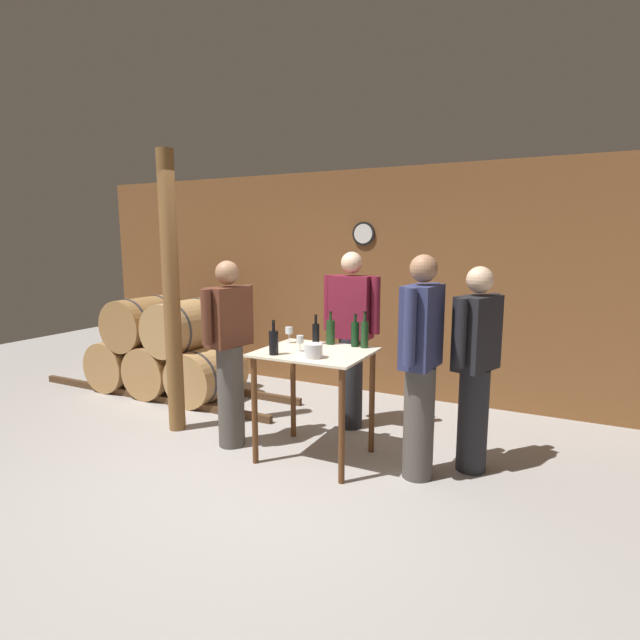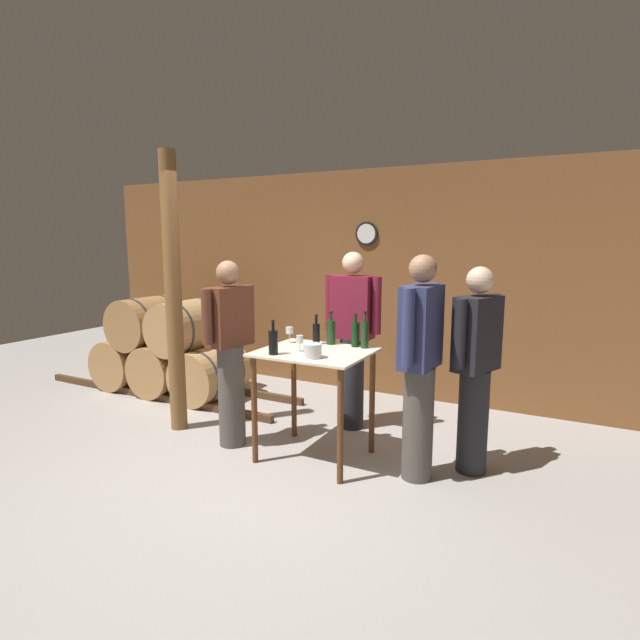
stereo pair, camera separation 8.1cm
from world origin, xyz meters
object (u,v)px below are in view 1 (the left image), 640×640
wine_bottle_right (355,333)px  person_visitor_bearded (351,336)px  wine_bottle_center (331,331)px  person_visitor_near_door (421,363)px  wine_bottle_far_right (365,334)px  wine_glass_near_left (289,331)px  person_host (476,365)px  wine_glass_near_center (300,340)px  person_visitor_with_scarf (229,350)px  wine_bottle_left (316,333)px  wine_bottle_far_left (274,342)px  wooden_post (171,295)px  ice_bucket (313,351)px

wine_bottle_right → person_visitor_bearded: bearing=116.8°
wine_bottle_center → person_visitor_near_door: bearing=-16.8°
wine_bottle_far_right → wine_glass_near_left: size_ratio=2.20×
wine_bottle_right → wine_glass_near_left: wine_bottle_right is taller
person_host → wine_glass_near_center: bearing=-162.2°
person_visitor_with_scarf → person_visitor_bearded: (0.80, 0.91, 0.04)m
person_visitor_near_door → person_visitor_bearded: bearing=140.1°
wine_bottle_left → person_visitor_bearded: person_visitor_bearded is taller
person_visitor_with_scarf → person_visitor_near_door: size_ratio=0.96×
wine_glass_near_left → wine_glass_near_center: size_ratio=1.07×
wine_bottle_far_left → person_visitor_with_scarf: size_ratio=0.17×
wooden_post → wine_bottle_right: 1.82m
wine_bottle_left → person_visitor_with_scarf: 0.79m
wooden_post → wine_glass_near_center: wooden_post is taller
wooden_post → wine_bottle_far_left: wooden_post is taller
wine_bottle_far_left → wine_bottle_center: size_ratio=0.96×
wine_bottle_right → wine_bottle_center: bearing=-179.0°
wine_bottle_far_left → wine_bottle_right: size_ratio=0.98×
person_host → person_visitor_bearded: bearing=161.0°
person_host → wooden_post: bearing=-171.9°
wine_bottle_left → person_visitor_near_door: 1.05m
wine_glass_near_left → wine_glass_near_center: 0.37m
wine_bottle_left → wine_bottle_far_right: size_ratio=0.84×
ice_bucket → wine_glass_near_left: bearing=138.2°
wine_glass_near_left → wine_bottle_left: bearing=15.1°
wine_bottle_far_left → person_visitor_bearded: size_ratio=0.16×
wooden_post → person_visitor_near_door: 2.46m
wooden_post → wine_bottle_far_right: (1.86, 0.34, -0.28)m
wine_bottle_center → wine_bottle_far_right: wine_bottle_far_right is taller
wooden_post → wine_bottle_far_right: 1.91m
wine_bottle_far_left → wine_glass_near_center: wine_bottle_far_left is taller
wooden_post → person_visitor_bearded: size_ratio=1.54×
wine_bottle_center → wine_bottle_far_right: size_ratio=0.93×
wine_bottle_center → wine_bottle_right: size_ratio=1.03×
wine_glass_near_center → wine_bottle_right: bearing=49.0°
wine_bottle_left → person_host: bearing=4.5°
wine_glass_near_center → person_visitor_with_scarf: bearing=-177.1°
wine_bottle_right → wine_bottle_far_right: bearing=-5.5°
wooden_post → wine_glass_near_center: (1.43, -0.04, -0.31)m
wine_bottle_right → person_host: size_ratio=0.17×
wine_bottle_left → wine_bottle_far_right: wine_bottle_far_right is taller
wine_bottle_right → wine_bottle_far_right: 0.09m
person_visitor_with_scarf → wine_bottle_left: bearing=27.9°
wine_bottle_left → wine_bottle_far_right: 0.45m
wooden_post → wine_bottle_center: bearing=12.7°
wine_bottle_far_right → person_host: person_host is taller
wine_bottle_left → person_visitor_bearded: bearing=78.5°
wine_bottle_right → wooden_post: bearing=-168.9°
wine_bottle_left → wine_glass_near_left: 0.25m
wine_bottle_far_left → wine_bottle_left: 0.54m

